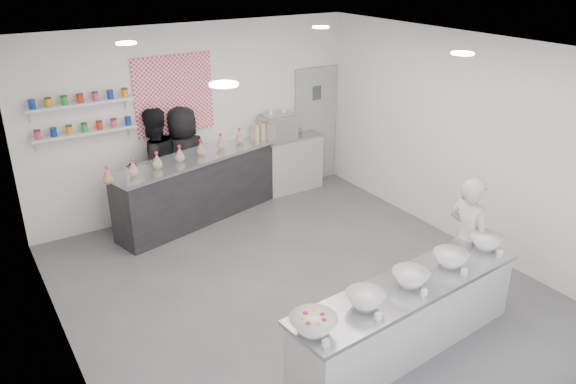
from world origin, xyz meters
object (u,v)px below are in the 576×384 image
(back_bar, at_px, (213,183))
(espresso_ledge, at_px, (286,164))
(prep_counter, at_px, (407,316))
(woman_prep, at_px, (467,238))
(staff_left, at_px, (155,166))
(espresso_machine, at_px, (278,127))
(staff_right, at_px, (185,162))

(back_bar, height_order, espresso_ledge, back_bar)
(prep_counter, bearing_deg, back_bar, 88.92)
(prep_counter, bearing_deg, woman_prep, 12.07)
(prep_counter, xyz_separation_m, woman_prep, (1.33, 0.41, 0.39))
(woman_prep, xyz_separation_m, staff_left, (-2.47, 4.03, 0.13))
(back_bar, height_order, staff_left, staff_left)
(prep_counter, height_order, back_bar, back_bar)
(prep_counter, bearing_deg, espresso_machine, 71.53)
(woman_prep, bearing_deg, staff_right, 23.91)
(back_bar, distance_m, staff_left, 0.96)
(espresso_machine, xyz_separation_m, woman_prep, (0.29, -3.97, -0.43))
(espresso_ledge, distance_m, staff_left, 2.39)
(back_bar, relative_size, espresso_machine, 6.00)
(staff_right, bearing_deg, espresso_ledge, 174.15)
(espresso_ledge, bearing_deg, woman_prep, -88.36)
(back_bar, height_order, staff_right, staff_right)
(staff_left, bearing_deg, prep_counter, 95.43)
(back_bar, xyz_separation_m, espresso_ledge, (1.51, 0.19, -0.04))
(staff_left, bearing_deg, woman_prep, 112.51)
(prep_counter, relative_size, back_bar, 0.85)
(espresso_ledge, height_order, woman_prep, woman_prep)
(prep_counter, height_order, espresso_machine, espresso_machine)
(espresso_ledge, relative_size, staff_right, 0.75)
(woman_prep, bearing_deg, prep_counter, 104.91)
(espresso_machine, relative_size, staff_right, 0.32)
(espresso_ledge, relative_size, espresso_machine, 2.34)
(espresso_machine, distance_m, staff_right, 1.72)
(prep_counter, bearing_deg, staff_left, 99.31)
(staff_right, bearing_deg, staff_left, -4.01)
(back_bar, distance_m, staff_right, 0.57)
(woman_prep, distance_m, staff_right, 4.49)
(woman_prep, bearing_deg, espresso_ledge, -0.61)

